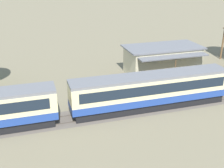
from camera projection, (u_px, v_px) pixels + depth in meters
name	position (u px, v px, depth m)	size (l,w,h in m)	color
passenger_train	(153.00, 89.00, 30.76)	(94.99, 2.88, 3.92)	#234293
railway_track	(160.00, 106.00, 31.85)	(155.82, 3.60, 0.04)	#665B51
station_building	(162.00, 60.00, 41.09)	(11.12, 6.87, 4.07)	beige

